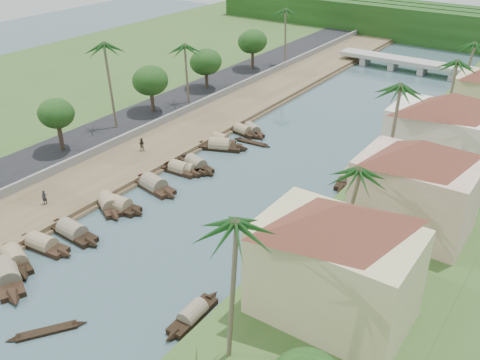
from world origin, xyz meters
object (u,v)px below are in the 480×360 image
Objects in this scene: person_near at (44,197)px; sampan_0 at (7,275)px; bridge at (408,63)px; building_near at (335,261)px; sampan_1 at (14,259)px.

sampan_0 is at bearing -80.77° from person_near.
building_near reaches higher than bridge.
bridge is at bearing 103.08° from sampan_1.
person_near reaches higher than sampan_0.
sampan_1 is (-9.43, -83.55, -1.30)m from bridge.
sampan_0 is (-7.89, -85.46, -1.30)m from bridge.
bridge is 77.04m from person_near.
sampan_1 is at bearing -81.54° from person_near.
building_near is 8.84× the size of person_near.
bridge is 3.51× the size of sampan_1.
sampan_1 is 9.85m from person_near.
sampan_0 is 12.27m from person_near.
sampan_0 is at bearing -95.28° from bridge.
building_near is at bearing -75.61° from bridge.
person_near is at bearing 144.58° from sampan_1.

